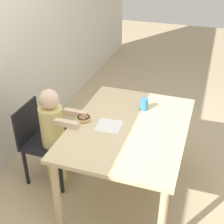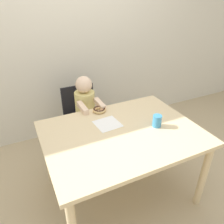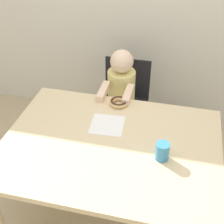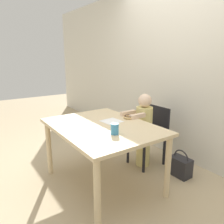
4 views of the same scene
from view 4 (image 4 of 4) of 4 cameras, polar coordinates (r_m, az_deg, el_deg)
ground_plane at (r=2.68m, az=-2.34°, el=-18.14°), size 12.00×12.00×0.00m
wall_back at (r=3.15m, az=18.22°, el=10.30°), size 8.00×0.05×2.50m
dining_table at (r=2.40m, az=-2.50°, el=-5.34°), size 1.28×0.96×0.71m
chair at (r=3.01m, az=9.84°, el=-5.70°), size 0.38×0.44×0.78m
child_figure at (r=2.90m, az=8.23°, el=-4.50°), size 0.23×0.41×0.98m
donut at (r=2.61m, az=4.40°, el=-1.28°), size 0.13×0.13×0.04m
napkin at (r=2.50m, az=-0.14°, el=-2.41°), size 0.22×0.22×0.00m
handbag at (r=2.89m, az=17.40°, el=-13.34°), size 0.26×0.16×0.34m
cup at (r=2.08m, az=0.71°, el=-4.45°), size 0.08×0.08×0.11m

